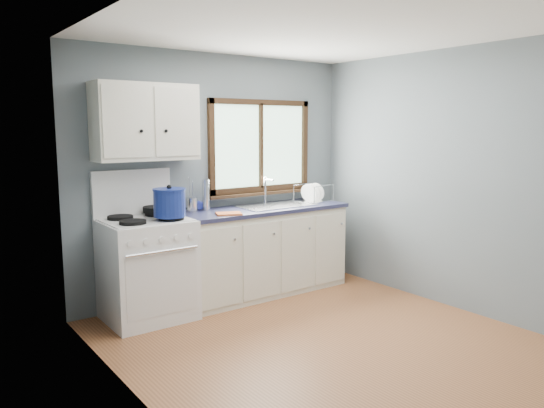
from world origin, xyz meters
TOP-DOWN VIEW (x-y plane):
  - floor at (0.00, 0.00)m, footprint 3.20×3.60m
  - ceiling at (0.00, 0.00)m, footprint 3.20×3.60m
  - wall_back at (0.00, 1.81)m, footprint 3.20×0.02m
  - wall_left at (-1.61, 0.00)m, footprint 0.02×3.60m
  - wall_right at (1.61, 0.00)m, footprint 0.02×3.60m
  - gas_range at (-0.95, 1.47)m, footprint 0.76×0.69m
  - base_cabinets at (0.36, 1.49)m, footprint 1.85×0.60m
  - countertop at (0.36, 1.49)m, footprint 1.89×0.64m
  - sink at (0.54, 1.49)m, footprint 0.84×0.46m
  - window at (0.54, 1.77)m, footprint 1.36×0.10m
  - upper_cabinets at (-0.85, 1.63)m, footprint 0.95×0.35m
  - skillet at (-0.77, 1.61)m, footprint 0.43×0.36m
  - stockpot at (-0.79, 1.31)m, footprint 0.33×0.33m
  - utensil_crock at (-0.37, 1.68)m, footprint 0.14×0.14m
  - thermos at (-0.23, 1.65)m, footprint 0.09×0.09m
  - soap_bottle at (-0.27, 1.71)m, footprint 0.12×0.12m
  - dish_towel at (-0.18, 1.30)m, footprint 0.29×0.25m
  - dish_rack at (1.07, 1.51)m, footprint 0.46×0.39m

SIDE VIEW (x-z plane):
  - floor at x=0.00m, z-range -0.02..0.00m
  - base_cabinets at x=0.36m, z-range -0.03..0.85m
  - gas_range at x=-0.95m, z-range -0.19..1.17m
  - sink at x=0.54m, z-range 0.64..1.08m
  - countertop at x=0.36m, z-range 0.88..0.92m
  - dish_towel at x=-0.18m, z-range 0.92..0.94m
  - dish_rack at x=1.07m, z-range 0.87..1.08m
  - skillet at x=-0.77m, z-range 0.96..1.01m
  - utensil_crock at x=-0.37m, z-range 0.82..1.17m
  - soap_bottle at x=-0.27m, z-range 0.92..1.15m
  - thermos at x=-0.23m, z-range 0.92..1.23m
  - stockpot at x=-0.79m, z-range 0.94..1.23m
  - wall_back at x=0.00m, z-range 0.00..2.50m
  - wall_left at x=-1.61m, z-range 0.00..2.50m
  - wall_right at x=1.61m, z-range 0.00..2.50m
  - window at x=0.54m, z-range 0.96..1.99m
  - upper_cabinets at x=-0.85m, z-range 1.45..2.15m
  - ceiling at x=0.00m, z-range 2.50..2.52m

